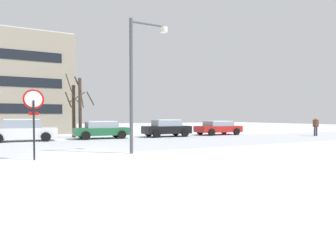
{
  "coord_description": "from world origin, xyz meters",
  "views": [
    {
      "loc": [
        -1.88,
        -14.06,
        1.67
      ],
      "look_at": [
        7.31,
        4.78,
        1.02
      ],
      "focal_mm": 30.64,
      "sensor_mm": 36.0,
      "label": 1
    }
  ],
  "objects_px": {
    "street_lamp": "(138,72)",
    "parked_car_green": "(102,130)",
    "parked_car_black": "(167,128)",
    "parked_car_white": "(23,130)",
    "stop_sign": "(34,110)",
    "parked_car_red": "(218,128)",
    "pedestrian_crossing": "(316,125)"
  },
  "relations": [
    {
      "from": "parked_car_black",
      "to": "parked_car_red",
      "type": "relative_size",
      "value": 0.94
    },
    {
      "from": "street_lamp",
      "to": "parked_car_black",
      "type": "height_order",
      "value": "street_lamp"
    },
    {
      "from": "parked_car_green",
      "to": "parked_car_red",
      "type": "height_order",
      "value": "parked_car_green"
    },
    {
      "from": "parked_car_red",
      "to": "pedestrian_crossing",
      "type": "relative_size",
      "value": 2.57
    },
    {
      "from": "stop_sign",
      "to": "parked_car_black",
      "type": "relative_size",
      "value": 0.68
    },
    {
      "from": "parked_car_black",
      "to": "pedestrian_crossing",
      "type": "bearing_deg",
      "value": -22.05
    },
    {
      "from": "stop_sign",
      "to": "parked_car_black",
      "type": "height_order",
      "value": "stop_sign"
    },
    {
      "from": "street_lamp",
      "to": "parked_car_red",
      "type": "bearing_deg",
      "value": 39.86
    },
    {
      "from": "parked_car_green",
      "to": "parked_car_black",
      "type": "height_order",
      "value": "parked_car_black"
    },
    {
      "from": "stop_sign",
      "to": "parked_car_white",
      "type": "bearing_deg",
      "value": 93.22
    },
    {
      "from": "stop_sign",
      "to": "street_lamp",
      "type": "height_order",
      "value": "street_lamp"
    },
    {
      "from": "street_lamp",
      "to": "parked_car_red",
      "type": "relative_size",
      "value": 1.43
    },
    {
      "from": "street_lamp",
      "to": "parked_car_black",
      "type": "xyz_separation_m",
      "value": [
        5.99,
        9.39,
        -3.0
      ]
    },
    {
      "from": "stop_sign",
      "to": "parked_car_green",
      "type": "distance_m",
      "value": 11.18
    },
    {
      "from": "street_lamp",
      "to": "parked_car_white",
      "type": "height_order",
      "value": "street_lamp"
    },
    {
      "from": "parked_car_green",
      "to": "pedestrian_crossing",
      "type": "height_order",
      "value": "pedestrian_crossing"
    },
    {
      "from": "parked_car_red",
      "to": "pedestrian_crossing",
      "type": "xyz_separation_m",
      "value": [
        6.75,
        -5.12,
        0.28
      ]
    },
    {
      "from": "parked_car_black",
      "to": "parked_car_white",
      "type": "bearing_deg",
      "value": 179.23
    },
    {
      "from": "street_lamp",
      "to": "parked_car_green",
      "type": "xyz_separation_m",
      "value": [
        0.53,
        9.69,
        -3.04
      ]
    },
    {
      "from": "parked_car_green",
      "to": "parked_car_black",
      "type": "xyz_separation_m",
      "value": [
        5.46,
        -0.3,
        0.04
      ]
    },
    {
      "from": "pedestrian_crossing",
      "to": "parked_car_green",
      "type": "bearing_deg",
      "value": 163.46
    },
    {
      "from": "stop_sign",
      "to": "street_lamp",
      "type": "bearing_deg",
      "value": 3.67
    },
    {
      "from": "parked_car_white",
      "to": "parked_car_green",
      "type": "height_order",
      "value": "parked_car_white"
    },
    {
      "from": "stop_sign",
      "to": "street_lamp",
      "type": "distance_m",
      "value": 4.75
    },
    {
      "from": "stop_sign",
      "to": "parked_car_black",
      "type": "xyz_separation_m",
      "value": [
        10.37,
        9.67,
        -1.18
      ]
    },
    {
      "from": "stop_sign",
      "to": "parked_car_black",
      "type": "bearing_deg",
      "value": 43.0
    },
    {
      "from": "street_lamp",
      "to": "parked_car_green",
      "type": "height_order",
      "value": "street_lamp"
    },
    {
      "from": "stop_sign",
      "to": "pedestrian_crossing",
      "type": "distance_m",
      "value": 23.09
    },
    {
      "from": "parked_car_red",
      "to": "parked_car_white",
      "type": "bearing_deg",
      "value": -179.9
    },
    {
      "from": "parked_car_white",
      "to": "parked_car_green",
      "type": "xyz_separation_m",
      "value": [
        5.46,
        0.15,
        -0.08
      ]
    },
    {
      "from": "parked_car_red",
      "to": "street_lamp",
      "type": "bearing_deg",
      "value": -140.14
    },
    {
      "from": "street_lamp",
      "to": "parked_car_green",
      "type": "bearing_deg",
      "value": 86.85
    }
  ]
}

